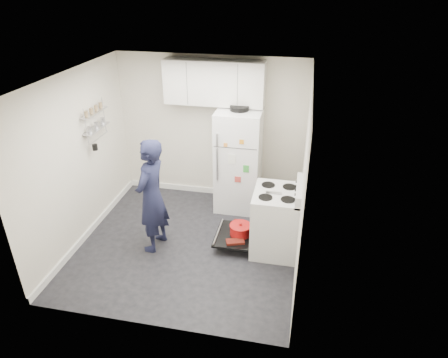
% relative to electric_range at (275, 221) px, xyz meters
% --- Properties ---
extents(room, '(3.21, 3.21, 2.51)m').
position_rel_electric_range_xyz_m(room, '(-1.29, -0.12, 0.74)').
color(room, black).
rests_on(room, ground).
extents(electric_range, '(0.66, 0.76, 1.10)m').
position_rel_electric_range_xyz_m(electric_range, '(0.00, 0.00, 0.00)').
color(electric_range, silver).
rests_on(electric_range, ground).
extents(open_oven_door, '(0.55, 0.71, 0.24)m').
position_rel_electric_range_xyz_m(open_oven_door, '(-0.54, 0.01, -0.27)').
color(open_oven_door, black).
rests_on(open_oven_door, ground).
extents(refrigerator, '(0.72, 0.74, 1.80)m').
position_rel_electric_range_xyz_m(refrigerator, '(-0.72, 1.10, 0.40)').
color(refrigerator, white).
rests_on(refrigerator, ground).
extents(upper_cabinets, '(1.60, 0.33, 0.70)m').
position_rel_electric_range_xyz_m(upper_cabinets, '(-1.16, 1.28, 1.63)').
color(upper_cabinets, silver).
rests_on(upper_cabinets, room).
extents(wall_shelf_rack, '(0.14, 0.60, 0.61)m').
position_rel_electric_range_xyz_m(wall_shelf_rack, '(-2.78, 0.34, 1.21)').
color(wall_shelf_rack, '#B2B2B7').
rests_on(wall_shelf_rack, room).
extents(person, '(0.49, 0.67, 1.70)m').
position_rel_electric_range_xyz_m(person, '(-1.72, -0.29, 0.38)').
color(person, '#181A35').
rests_on(person, ground).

